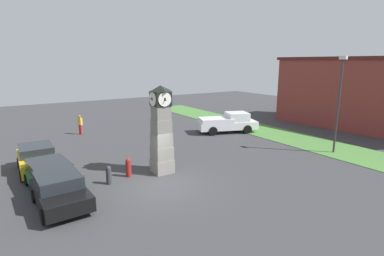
{
  "coord_description": "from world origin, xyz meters",
  "views": [
    {
      "loc": [
        13.47,
        -6.73,
        6.48
      ],
      "look_at": [
        -0.72,
        2.38,
        2.75
      ],
      "focal_mm": 28.0,
      "sensor_mm": 36.0,
      "label": 1
    }
  ],
  "objects_px": {
    "bollard_near_tower": "(54,192)",
    "car_near_tower": "(51,175)",
    "car_navy_sedan": "(37,158)",
    "pickup_truck": "(227,123)",
    "bollard_mid_row": "(82,182)",
    "bollard_far_row": "(109,175)",
    "clock_tower": "(161,132)",
    "car_by_building": "(60,190)",
    "street_lamp_near_road": "(339,99)",
    "pedestrian_crossing_lot": "(80,123)",
    "bollard_end_row": "(128,167)"
  },
  "relations": [
    {
      "from": "bollard_far_row",
      "to": "car_by_building",
      "type": "bearing_deg",
      "value": -63.93
    },
    {
      "from": "bollard_near_tower",
      "to": "pedestrian_crossing_lot",
      "type": "relative_size",
      "value": 0.48
    },
    {
      "from": "bollard_near_tower",
      "to": "pickup_truck",
      "type": "distance_m",
      "value": 17.33
    },
    {
      "from": "bollard_far_row",
      "to": "clock_tower",
      "type": "bearing_deg",
      "value": 90.79
    },
    {
      "from": "street_lamp_near_road",
      "to": "car_by_building",
      "type": "bearing_deg",
      "value": -95.96
    },
    {
      "from": "bollard_mid_row",
      "to": "bollard_end_row",
      "type": "xyz_separation_m",
      "value": [
        -0.69,
        2.72,
        0.04
      ]
    },
    {
      "from": "clock_tower",
      "to": "street_lamp_near_road",
      "type": "xyz_separation_m",
      "value": [
        3.24,
        12.32,
        1.49
      ]
    },
    {
      "from": "bollard_near_tower",
      "to": "bollard_mid_row",
      "type": "height_order",
      "value": "bollard_mid_row"
    },
    {
      "from": "bollard_end_row",
      "to": "pedestrian_crossing_lot",
      "type": "distance_m",
      "value": 12.24
    },
    {
      "from": "car_navy_sedan",
      "to": "pedestrian_crossing_lot",
      "type": "xyz_separation_m",
      "value": [
        -8.37,
        4.37,
        0.23
      ]
    },
    {
      "from": "bollard_near_tower",
      "to": "street_lamp_near_road",
      "type": "bearing_deg",
      "value": 81.81
    },
    {
      "from": "car_navy_sedan",
      "to": "car_by_building",
      "type": "relative_size",
      "value": 1.05
    },
    {
      "from": "bollard_near_tower",
      "to": "street_lamp_near_road",
      "type": "xyz_separation_m",
      "value": [
        2.65,
        18.39,
        3.51
      ]
    },
    {
      "from": "pedestrian_crossing_lot",
      "to": "street_lamp_near_road",
      "type": "height_order",
      "value": "street_lamp_near_road"
    },
    {
      "from": "car_near_tower",
      "to": "pedestrian_crossing_lot",
      "type": "relative_size",
      "value": 2.64
    },
    {
      "from": "bollard_mid_row",
      "to": "bollard_far_row",
      "type": "relative_size",
      "value": 0.99
    },
    {
      "from": "bollard_end_row",
      "to": "car_by_building",
      "type": "bearing_deg",
      "value": -66.05
    },
    {
      "from": "clock_tower",
      "to": "pedestrian_crossing_lot",
      "type": "height_order",
      "value": "clock_tower"
    },
    {
      "from": "clock_tower",
      "to": "pedestrian_crossing_lot",
      "type": "distance_m",
      "value": 12.86
    },
    {
      "from": "car_near_tower",
      "to": "car_by_building",
      "type": "distance_m",
      "value": 2.34
    },
    {
      "from": "bollard_end_row",
      "to": "car_by_building",
      "type": "distance_m",
      "value": 4.31
    },
    {
      "from": "street_lamp_near_road",
      "to": "car_navy_sedan",
      "type": "bearing_deg",
      "value": -112.02
    },
    {
      "from": "car_navy_sedan",
      "to": "pickup_truck",
      "type": "height_order",
      "value": "pickup_truck"
    },
    {
      "from": "pedestrian_crossing_lot",
      "to": "bollard_mid_row",
      "type": "bearing_deg",
      "value": -12.25
    },
    {
      "from": "car_navy_sedan",
      "to": "pickup_truck",
      "type": "bearing_deg",
      "value": 96.15
    },
    {
      "from": "clock_tower",
      "to": "car_by_building",
      "type": "height_order",
      "value": "clock_tower"
    },
    {
      "from": "car_by_building",
      "to": "bollard_near_tower",
      "type": "bearing_deg",
      "value": -166.78
    },
    {
      "from": "car_navy_sedan",
      "to": "car_by_building",
      "type": "bearing_deg",
      "value": 3.61
    },
    {
      "from": "clock_tower",
      "to": "car_by_building",
      "type": "distance_m",
      "value": 6.28
    },
    {
      "from": "car_navy_sedan",
      "to": "car_by_building",
      "type": "distance_m",
      "value": 5.62
    },
    {
      "from": "bollard_end_row",
      "to": "car_near_tower",
      "type": "bearing_deg",
      "value": -98.44
    },
    {
      "from": "pickup_truck",
      "to": "pedestrian_crossing_lot",
      "type": "xyz_separation_m",
      "value": [
        -6.62,
        -11.82,
        0.09
      ]
    },
    {
      "from": "pickup_truck",
      "to": "street_lamp_near_road",
      "type": "height_order",
      "value": "street_lamp_near_road"
    },
    {
      "from": "bollard_far_row",
      "to": "car_near_tower",
      "type": "height_order",
      "value": "car_near_tower"
    },
    {
      "from": "bollard_near_tower",
      "to": "car_navy_sedan",
      "type": "relative_size",
      "value": 0.21
    },
    {
      "from": "pedestrian_crossing_lot",
      "to": "bollard_far_row",
      "type": "bearing_deg",
      "value": -6.18
    },
    {
      "from": "bollard_far_row",
      "to": "car_near_tower",
      "type": "distance_m",
      "value": 2.91
    },
    {
      "from": "clock_tower",
      "to": "pickup_truck",
      "type": "xyz_separation_m",
      "value": [
        -6.02,
        9.94,
        -1.52
      ]
    },
    {
      "from": "bollard_near_tower",
      "to": "car_near_tower",
      "type": "height_order",
      "value": "car_near_tower"
    },
    {
      "from": "pickup_truck",
      "to": "pedestrian_crossing_lot",
      "type": "relative_size",
      "value": 3.29
    },
    {
      "from": "street_lamp_near_road",
      "to": "clock_tower",
      "type": "bearing_deg",
      "value": -104.73
    },
    {
      "from": "bollard_mid_row",
      "to": "car_near_tower",
      "type": "distance_m",
      "value": 1.82
    },
    {
      "from": "clock_tower",
      "to": "bollard_end_row",
      "type": "xyz_separation_m",
      "value": [
        -0.41,
        -1.96,
        -1.9
      ]
    },
    {
      "from": "clock_tower",
      "to": "pedestrian_crossing_lot",
      "type": "xyz_separation_m",
      "value": [
        -12.64,
        -1.87,
        -1.43
      ]
    },
    {
      "from": "car_navy_sedan",
      "to": "street_lamp_near_road",
      "type": "height_order",
      "value": "street_lamp_near_road"
    },
    {
      "from": "bollard_mid_row",
      "to": "bollard_far_row",
      "type": "xyz_separation_m",
      "value": [
        -0.23,
        1.43,
        0.01
      ]
    },
    {
      "from": "bollard_near_tower",
      "to": "car_near_tower",
      "type": "relative_size",
      "value": 0.18
    },
    {
      "from": "bollard_near_tower",
      "to": "car_near_tower",
      "type": "distance_m",
      "value": 1.63
    },
    {
      "from": "car_navy_sedan",
      "to": "car_near_tower",
      "type": "bearing_deg",
      "value": 5.08
    },
    {
      "from": "car_navy_sedan",
      "to": "bollard_end_row",
      "type": "bearing_deg",
      "value": 48.0
    }
  ]
}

